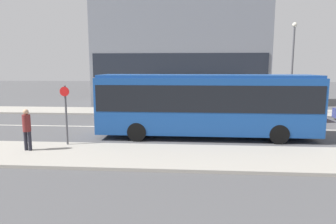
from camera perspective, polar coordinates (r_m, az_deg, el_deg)
name	(u,v)px	position (r m, az deg, el deg)	size (l,w,h in m)	color
ground_plane	(126,127)	(19.02, -7.96, -2.84)	(120.00, 120.00, 0.00)	#4F4F51
sidewalk_near	(95,155)	(13.14, -13.81, -7.91)	(44.00, 3.50, 0.13)	#A39E93
sidewalk_far	(142,111)	(25.06, -4.93, 0.12)	(44.00, 3.50, 0.13)	#A39E93
lane_centerline	(126,127)	(19.02, -7.96, -2.83)	(41.80, 0.16, 0.01)	silver
apartment_block_left_tower	(180,33)	(30.42, 2.30, 14.83)	(16.75, 5.11, 14.12)	gray
city_bus	(206,102)	(15.95, 7.22, 1.96)	(11.38, 2.59, 3.34)	#194793
parked_car_0	(291,111)	(22.82, 22.42, 0.17)	(4.07, 1.83, 1.40)	maroon
pedestrian_near_stop	(27,127)	(14.32, -25.31, -2.59)	(0.35, 0.34, 1.82)	#23232D
bus_stop_sign	(66,111)	(14.62, -18.88, 0.27)	(0.44, 0.12, 2.77)	#4C4C51
street_lamp	(293,59)	(25.02, 22.65, 9.33)	(0.36, 0.36, 6.92)	#4C4C51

